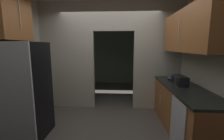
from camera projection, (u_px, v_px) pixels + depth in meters
ground at (106, 132)px, 2.93m from camera, size 20.00×20.00×0.00m
kitchen_partition at (109, 53)px, 3.90m from camera, size 3.64×0.12×2.76m
adjoining_room_shell at (114, 53)px, 5.84m from camera, size 3.64×2.85×2.76m
refrigerator at (25, 91)px, 2.68m from camera, size 0.70×0.71×1.73m
lower_cabinet_run at (183, 109)px, 2.90m from camera, size 0.65×2.07×0.89m
dishwasher at (177, 126)px, 2.35m from camera, size 0.02×0.56×0.83m
upper_cabinet_counterside at (189, 31)px, 2.67m from camera, size 0.36×1.86×0.75m
upper_cabinet_fridgeside at (9, 11)px, 2.57m from camera, size 0.36×0.77×0.98m
boombox at (180, 80)px, 2.98m from camera, size 0.21×0.40×0.21m
book_stack at (171, 79)px, 3.41m from camera, size 0.14×0.17×0.06m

